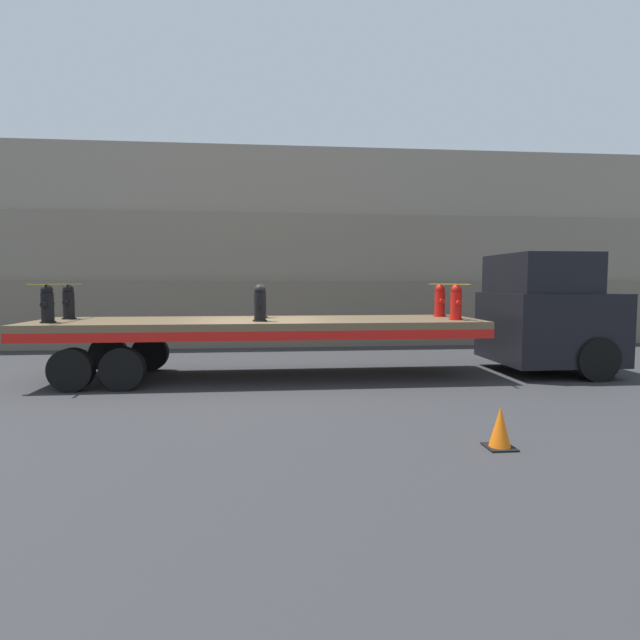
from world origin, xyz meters
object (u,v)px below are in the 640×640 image
Objects in this scene: flatbed_trailer at (235,330)px; fire_hydrant_red_far_2 at (440,301)px; fire_hydrant_black_far_1 at (261,302)px; fire_hydrant_red_near_2 at (456,303)px; truck_cab at (550,314)px; fire_hydrant_black_far_0 at (69,302)px; fire_hydrant_black_near_0 at (47,304)px; fire_hydrant_black_near_1 at (260,304)px; traffic_cone at (500,428)px.

fire_hydrant_red_far_2 is (5.08, 0.56, 0.63)m from flatbed_trailer.
fire_hydrant_black_far_1 is 4.63m from fire_hydrant_red_near_2.
truck_cab is 3.57× the size of fire_hydrant_black_far_0.
fire_hydrant_black_near_0 is at bearing -177.24° from truck_cab.
flatbed_trailer is 5.15m from fire_hydrant_red_near_2.
fire_hydrant_red_far_2 is at bearing 167.93° from truck_cab.
fire_hydrant_black_near_1 is at bearing -166.02° from fire_hydrant_red_far_2.
fire_hydrant_black_near_0 is 1.00× the size of fire_hydrant_black_far_0.
fire_hydrant_red_near_2 is 1.00× the size of fire_hydrant_red_far_2.
fire_hydrant_black_far_1 is 4.49m from fire_hydrant_red_far_2.
fire_hydrant_black_near_0 is 1.00× the size of fire_hydrant_black_near_1.
truck_cab reaches higher than fire_hydrant_red_near_2.
traffic_cone is (3.30, -4.83, -1.48)m from fire_hydrant_black_near_1.
fire_hydrant_black_far_1 is at bearing 119.01° from traffic_cone.
traffic_cone is (7.79, -4.83, -1.48)m from fire_hydrant_black_near_0.
fire_hydrant_black_near_0 is at bearing -171.86° from flatbed_trailer.
traffic_cone is at bearing -37.36° from fire_hydrant_black_far_0.
flatbed_trailer is (-7.69, 0.00, -0.31)m from truck_cab.
flatbed_trailer is 12.49× the size of fire_hydrant_black_far_0.
flatbed_trailer is 1.03m from fire_hydrant_black_far_1.
fire_hydrant_black_far_1 is (4.49, 0.00, 0.00)m from fire_hydrant_black_far_0.
flatbed_trailer is at bearing 125.77° from traffic_cone.
fire_hydrant_black_far_0 is 1.00× the size of fire_hydrant_black_near_1.
fire_hydrant_black_far_0 is at bearing 172.90° from fire_hydrant_red_near_2.
traffic_cone is (3.88, -5.39, -0.85)m from flatbed_trailer.
fire_hydrant_red_near_2 is at bearing -90.00° from fire_hydrant_red_far_2.
fire_hydrant_black_far_1 is at bearing 166.02° from fire_hydrant_red_near_2.
flatbed_trailer is 1.03m from fire_hydrant_black_near_1.
flatbed_trailer is at bearing 8.14° from fire_hydrant_black_near_0.
fire_hydrant_red_near_2 is at bearing -6.29° from flatbed_trailer.
fire_hydrant_black_far_0 is 9.91m from traffic_cone.
truck_cab reaches higher than fire_hydrant_black_near_1.
flatbed_trailer is 5.15m from fire_hydrant_red_far_2.
truck_cab is at bearing 0.00° from flatbed_trailer.
truck_cab is 3.57× the size of fire_hydrant_black_near_1.
fire_hydrant_black_far_1 is 1.00× the size of fire_hydrant_red_near_2.
truck_cab reaches higher than flatbed_trailer.
fire_hydrant_red_far_2 is 6.25m from traffic_cone.
truck_cab is 3.57× the size of fire_hydrant_black_far_1.
fire_hydrant_red_far_2 is at bearing 7.10° from fire_hydrant_black_near_0.
flatbed_trailer is 17.93× the size of traffic_cone.
fire_hydrant_red_near_2 is at bearing 0.00° from fire_hydrant_black_near_1.
truck_cab reaches higher than traffic_cone.
fire_hydrant_black_far_0 is 9.06m from fire_hydrant_red_near_2.
truck_cab is 0.29× the size of flatbed_trailer.
fire_hydrant_red_far_2 is (4.49, 1.12, 0.00)m from fire_hydrant_black_near_1.
fire_hydrant_black_far_0 reaches higher than traffic_cone.
fire_hydrant_black_near_1 is at bearing -175.50° from truck_cab.
fire_hydrant_red_far_2 is (8.99, 1.12, 0.00)m from fire_hydrant_black_near_0.
fire_hydrant_black_near_1 is at bearing -43.77° from flatbed_trailer.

